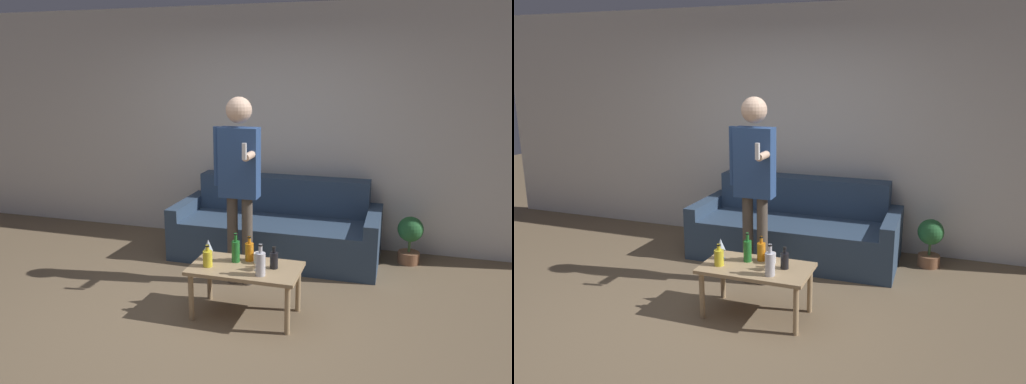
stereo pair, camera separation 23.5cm
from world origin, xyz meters
TOP-DOWN VIEW (x-y plane):
  - ground_plane at (0.00, 0.00)m, footprint 16.00×16.00m
  - wall_back at (0.00, 2.31)m, footprint 8.00×0.06m
  - couch at (0.27, 1.80)m, footprint 2.19×0.93m
  - coffee_table at (0.37, 0.36)m, footprint 0.90×0.50m
  - bottle_orange at (0.60, 0.40)m, footprint 0.07×0.07m
  - bottle_green at (0.53, 0.23)m, footprint 0.08×0.08m
  - bottle_dark at (0.25, 0.44)m, footprint 0.07×0.07m
  - bottle_yellow at (0.07, 0.28)m, footprint 0.08×0.08m
  - bottle_red at (0.36, 0.50)m, footprint 0.07×0.07m
  - wine_glass_near at (0.49, 0.32)m, footprint 0.08×0.08m
  - wine_glass_far at (0.02, 0.42)m, footprint 0.08×0.08m
  - cup_on_table at (0.45, 0.47)m, footprint 0.09×0.09m
  - person_standing_front at (0.11, 0.96)m, footprint 0.43×0.43m
  - potted_plant at (1.67, 1.96)m, footprint 0.26×0.26m

SIDE VIEW (x-z plane):
  - ground_plane at x=0.00m, z-range 0.00..0.00m
  - potted_plant at x=1.67m, z-range 0.04..0.55m
  - couch at x=0.27m, z-range -0.12..0.71m
  - coffee_table at x=0.37m, z-range 0.16..0.59m
  - cup_on_table at x=0.45m, z-range 0.43..0.52m
  - bottle_yellow at x=0.07m, z-range 0.41..0.60m
  - bottle_orange at x=0.60m, z-range 0.41..0.60m
  - bottle_red at x=0.36m, z-range 0.41..0.62m
  - bottle_dark at x=0.25m, z-range 0.41..0.66m
  - bottle_green at x=0.53m, z-range 0.41..0.66m
  - wine_glass_near at x=0.49m, z-range 0.46..0.62m
  - wine_glass_far at x=0.02m, z-range 0.47..0.64m
  - person_standing_front at x=0.11m, z-range 0.20..1.96m
  - wall_back at x=0.00m, z-range 0.00..2.70m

